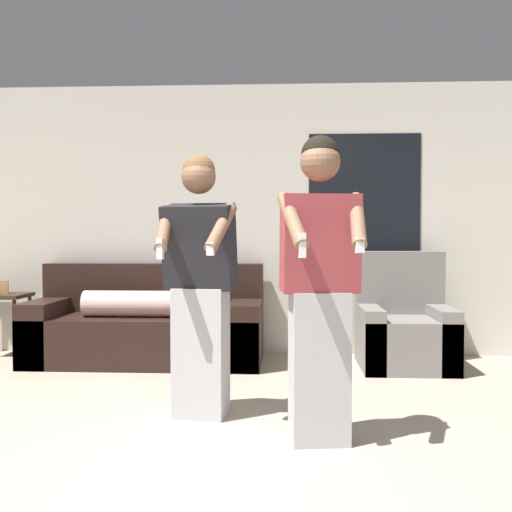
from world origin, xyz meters
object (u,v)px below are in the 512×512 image
object	(u,v)px
couch	(147,327)
side_table	(2,304)
armchair	(404,330)
person_right	(320,286)
person_left	(200,285)

from	to	relation	value
couch	side_table	bearing A→B (deg)	172.59
armchair	person_right	xyz separation A→B (m)	(-0.87, -2.05, 0.57)
couch	armchair	distance (m)	2.38
couch	person_right	distance (m)	2.69
couch	person_left	size ratio (longest dim) A/B	1.26
armchair	person_right	distance (m)	2.30
person_left	armchair	bearing A→B (deg)	44.51
couch	person_right	xyz separation A→B (m)	(1.51, -2.15, 0.57)
person_left	person_right	world-z (taller)	person_right
person_left	person_right	size ratio (longest dim) A/B	0.98
couch	armchair	xyz separation A→B (m)	(2.38, -0.10, 0.01)
person_right	side_table	bearing A→B (deg)	142.11
couch	armchair	bearing A→B (deg)	-2.36
couch	person_right	size ratio (longest dim) A/B	1.23
couch	side_table	size ratio (longest dim) A/B	2.82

